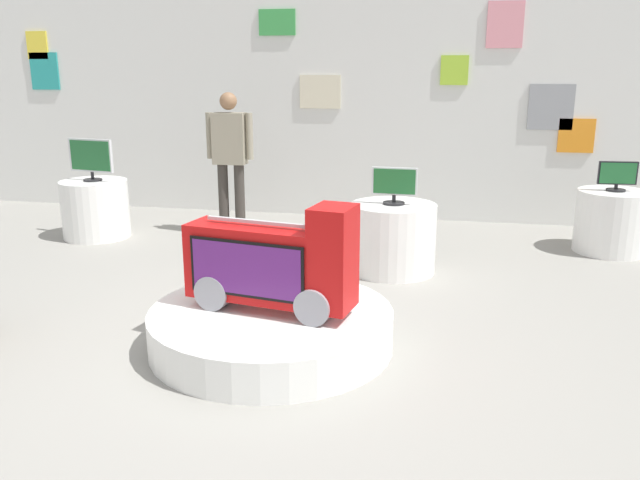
% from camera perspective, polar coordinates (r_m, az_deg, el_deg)
% --- Properties ---
extents(ground_plane, '(30.00, 30.00, 0.00)m').
position_cam_1_polar(ground_plane, '(4.67, -7.26, -9.67)').
color(ground_plane, gray).
extents(back_wall_display, '(11.57, 0.13, 3.22)m').
position_cam_1_polar(back_wall_display, '(8.59, 2.08, 12.77)').
color(back_wall_display, silver).
rests_on(back_wall_display, ground).
extents(main_display_pedestal, '(1.74, 1.74, 0.27)m').
position_cam_1_polar(main_display_pedestal, '(4.68, -4.31, -7.70)').
color(main_display_pedestal, white).
rests_on(main_display_pedestal, ground).
extents(novelty_firetruck_tv, '(1.24, 0.56, 0.79)m').
position_cam_1_polar(novelty_firetruck_tv, '(4.51, -4.19, -2.37)').
color(novelty_firetruck_tv, gray).
rests_on(novelty_firetruck_tv, main_display_pedestal).
extents(display_pedestal_left_rear, '(0.77, 0.77, 0.67)m').
position_cam_1_polar(display_pedestal_left_rear, '(8.02, -19.18, 2.60)').
color(display_pedestal_left_rear, white).
rests_on(display_pedestal_left_rear, ground).
extents(tv_on_left_rear, '(0.58, 0.21, 0.48)m').
position_cam_1_polar(tv_on_left_rear, '(7.92, -19.57, 6.86)').
color(tv_on_left_rear, black).
rests_on(tv_on_left_rear, display_pedestal_left_rear).
extents(display_pedestal_center_rear, '(0.76, 0.76, 0.67)m').
position_cam_1_polar(display_pedestal_center_rear, '(7.63, 24.34, 1.49)').
color(display_pedestal_center_rear, white).
rests_on(display_pedestal_center_rear, ground).
extents(tv_on_center_rear, '(0.39, 0.20, 0.31)m').
position_cam_1_polar(tv_on_center_rear, '(7.53, 24.75, 5.17)').
color(tv_on_center_rear, black).
rests_on(tv_on_center_rear, display_pedestal_center_rear).
extents(display_pedestal_right_rear, '(0.83, 0.83, 0.67)m').
position_cam_1_polar(display_pedestal_right_rear, '(6.32, 6.43, 0.19)').
color(display_pedestal_right_rear, white).
rests_on(display_pedestal_right_rear, ground).
extents(tv_on_right_rear, '(0.43, 0.21, 0.35)m').
position_cam_1_polar(tv_on_right_rear, '(6.21, 6.57, 4.88)').
color(tv_on_right_rear, black).
rests_on(tv_on_right_rear, display_pedestal_right_rear).
extents(shopper_browsing_near_truck, '(0.56, 0.21, 1.67)m').
position_cam_1_polar(shopper_browsing_near_truck, '(7.66, -7.93, 7.62)').
color(shopper_browsing_near_truck, '#38332D').
rests_on(shopper_browsing_near_truck, ground).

